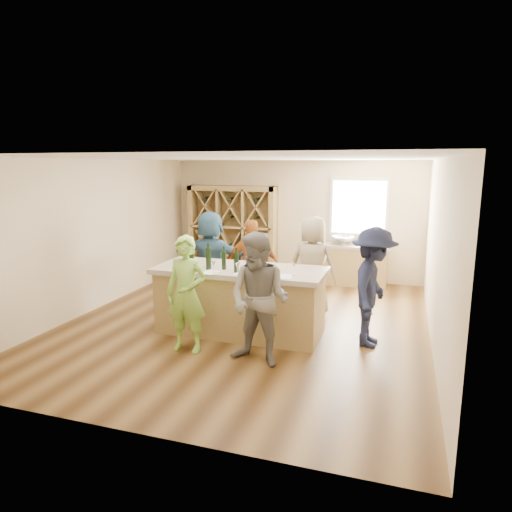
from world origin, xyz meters
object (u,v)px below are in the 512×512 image
(wine_bottle_c, at_px, (209,258))
(person_far_mid, at_px, (253,266))
(sink, at_px, (343,240))
(person_server, at_px, (373,287))
(wine_bottle_e, at_px, (224,260))
(wine_bottle_f, at_px, (236,263))
(tasting_counter_base, at_px, (240,303))
(person_far_right, at_px, (313,266))
(wine_rack, at_px, (233,231))
(person_far_left, at_px, (211,258))
(wine_bottle_b, at_px, (191,258))
(wine_bottle_a, at_px, (186,257))
(person_near_right, at_px, (259,300))
(wine_bottle_d, at_px, (208,259))
(person_near_left, at_px, (186,294))

(wine_bottle_c, height_order, person_far_mid, person_far_mid)
(sink, bearing_deg, person_server, -75.68)
(sink, distance_m, wine_bottle_e, 4.08)
(wine_bottle_c, bearing_deg, wine_bottle_f, -20.68)
(tasting_counter_base, distance_m, wine_bottle_e, 0.77)
(wine_bottle_e, bearing_deg, person_far_right, 52.89)
(person_far_mid, bearing_deg, wine_rack, -74.09)
(person_far_left, height_order, wine_bottle_f, person_far_left)
(wine_bottle_c, bearing_deg, wine_bottle_b, -142.89)
(person_server, distance_m, wine_bottle_f, 2.08)
(wine_bottle_a, xyz_separation_m, person_near_right, (1.54, -0.92, -0.32))
(person_server, xyz_separation_m, person_far_mid, (-2.23, 1.04, -0.04))
(wine_bottle_b, xyz_separation_m, wine_bottle_f, (0.77, -0.03, -0.01))
(wine_bottle_b, distance_m, wine_bottle_c, 0.28)
(wine_bottle_f, bearing_deg, wine_bottle_d, 174.49)
(wine_bottle_c, bearing_deg, person_server, 4.56)
(wine_rack, relative_size, person_near_right, 1.21)
(wine_bottle_c, xyz_separation_m, wine_bottle_e, (0.29, -0.08, 0.00))
(person_near_right, height_order, wine_bottle_f, person_near_right)
(wine_bottle_c, relative_size, person_near_left, 0.17)
(sink, bearing_deg, person_far_right, -95.65)
(wine_bottle_b, bearing_deg, wine_bottle_f, -2.47)
(wine_bottle_b, height_order, wine_bottle_e, wine_bottle_b)
(wine_bottle_b, height_order, person_server, person_server)
(sink, relative_size, person_far_left, 0.30)
(person_near_left, relative_size, person_far_right, 0.95)
(wine_bottle_e, bearing_deg, wine_bottle_b, -170.27)
(person_server, height_order, person_far_left, person_far_left)
(person_far_mid, height_order, person_far_left, person_far_left)
(person_far_left, bearing_deg, person_server, 162.01)
(person_server, bearing_deg, wine_bottle_d, 104.06)
(wine_bottle_b, bearing_deg, sink, 64.51)
(wine_bottle_f, bearing_deg, person_far_mid, 98.60)
(wine_bottle_d, xyz_separation_m, person_near_right, (1.08, -0.79, -0.34))
(wine_bottle_c, distance_m, person_far_mid, 1.34)
(wine_bottle_a, height_order, wine_bottle_c, wine_bottle_a)
(wine_rack, distance_m, wine_bottle_e, 4.14)
(tasting_counter_base, xyz_separation_m, person_near_right, (0.65, -1.04, 0.41))
(wine_bottle_c, bearing_deg, wine_bottle_a, -176.84)
(person_server, xyz_separation_m, person_far_right, (-1.14, 1.20, 0.00))
(person_near_right, height_order, person_far_right, person_near_right)
(wine_bottle_e, bearing_deg, person_server, 7.21)
(wine_bottle_d, distance_m, person_near_left, 0.78)
(wine_bottle_d, relative_size, person_far_mid, 0.20)
(person_near_left, height_order, wine_bottle_f, person_near_left)
(tasting_counter_base, distance_m, person_far_right, 1.65)
(wine_bottle_c, height_order, person_far_right, person_far_right)
(wine_bottle_e, xyz_separation_m, person_far_mid, (0.03, 1.33, -0.37))
(person_near_right, distance_m, person_server, 1.82)
(wine_bottle_e, height_order, person_server, person_server)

